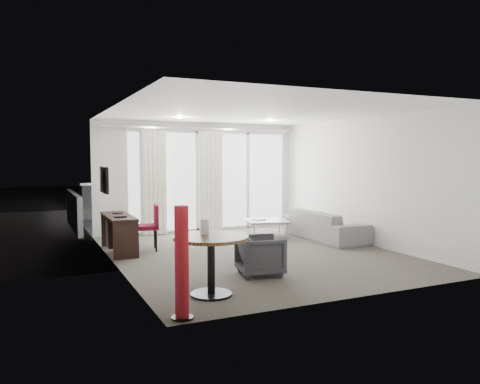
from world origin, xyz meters
name	(u,v)px	position (x,y,z in m)	size (l,w,h in m)	color
floor	(253,253)	(0.00, 0.00, 0.00)	(5.00, 6.00, 0.00)	#4D4940
ceiling	(254,112)	(0.00, 0.00, 2.60)	(5.00, 6.00, 0.00)	white
wall_left	(115,187)	(-2.50, 0.00, 1.30)	(0.00, 6.00, 2.60)	silver
wall_right	(362,180)	(2.50, 0.00, 1.30)	(0.00, 6.00, 2.60)	silver
wall_front	(359,196)	(0.00, -3.00, 1.30)	(5.00, 0.00, 2.60)	silver
window_panel	(211,181)	(0.30, 2.98, 1.20)	(4.00, 0.02, 2.38)	white
window_frame	(211,181)	(0.30, 2.97, 1.20)	(4.10, 0.06, 2.44)	white
curtain_left	(154,183)	(-1.15, 2.82, 1.20)	(0.60, 0.20, 2.38)	white
curtain_right	(211,181)	(0.25, 2.82, 1.20)	(0.60, 0.20, 2.38)	white
curtain_track	(201,129)	(0.00, 2.82, 2.45)	(4.80, 0.04, 0.04)	#B2B2B7
downlight_a	(180,118)	(-0.90, 1.60, 2.59)	(0.12, 0.12, 0.02)	#FFE0B2
downlight_b	(270,121)	(1.20, 1.60, 2.59)	(0.12, 0.12, 0.02)	#FFE0B2
desk	(119,234)	(-2.25, 1.16, 0.35)	(0.46, 1.48, 0.69)	black
tv	(104,180)	(-2.46, 1.45, 1.35)	(0.05, 0.80, 0.50)	black
desk_chair	(146,228)	(-1.75, 1.10, 0.44)	(0.48, 0.45, 0.88)	maroon
round_table	(211,266)	(-1.66, -2.14, 0.39)	(0.97, 0.97, 0.78)	#45301C
menu_card	(205,239)	(-1.71, -2.02, 0.72)	(0.11, 0.02, 0.20)	white
red_lamp	(182,263)	(-2.27, -2.81, 0.63)	(0.25, 0.25, 1.26)	#A51920
tub_armchair	(260,255)	(-0.60, -1.46, 0.30)	(0.64, 0.66, 0.60)	#333236
coffee_table	(267,229)	(1.04, 1.42, 0.19)	(0.86, 0.86, 0.39)	gray
remote	(264,221)	(0.98, 1.47, 0.36)	(0.05, 0.17, 0.02)	black
magazine	(259,221)	(0.88, 1.51, 0.36)	(0.21, 0.27, 0.02)	gray
sofa	(325,225)	(2.06, 0.67, 0.31)	(2.14, 0.84, 0.63)	gray
terrace_slab	(191,224)	(0.30, 4.50, -0.06)	(5.60, 3.00, 0.12)	#4D4D50
rattan_chair_a	(191,204)	(0.43, 4.89, 0.45)	(0.62, 0.62, 0.90)	brown
rattan_chair_b	(254,205)	(2.30, 4.59, 0.36)	(0.50, 0.50, 0.73)	brown
rattan_table	(226,212)	(1.20, 4.15, 0.26)	(0.53, 0.53, 0.53)	brown
balustrade	(176,199)	(0.30, 5.95, 0.50)	(5.50, 0.06, 1.05)	#B2B2B7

